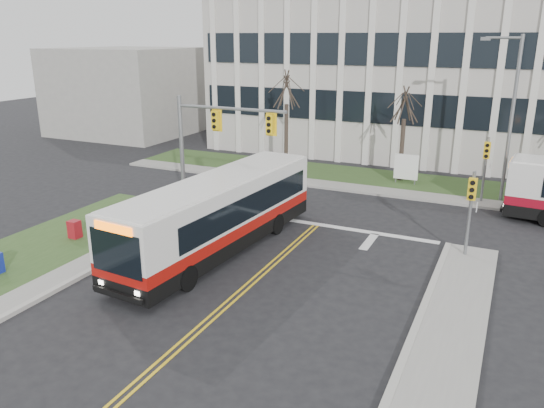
{
  "coord_description": "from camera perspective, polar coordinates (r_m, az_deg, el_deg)",
  "views": [
    {
      "loc": [
        8.56,
        -15.61,
        9.12
      ],
      "look_at": [
        -0.87,
        4.63,
        2.0
      ],
      "focal_mm": 35.0,
      "sensor_mm": 36.0,
      "label": 1
    }
  ],
  "objects": [
    {
      "name": "signal_pole_near",
      "position": [
        23.5,
        20.6,
        0.17
      ],
      "size": [
        0.34,
        0.39,
        3.8
      ],
      "color": "slate",
      "rests_on": "ground"
    },
    {
      "name": "tree_left",
      "position": [
        36.81,
        1.58,
        12.06
      ],
      "size": [
        1.8,
        1.8,
        7.7
      ],
      "color": "#42352B",
      "rests_on": "ground"
    },
    {
      "name": "bus_main",
      "position": [
        23.22,
        -5.73,
        -1.28
      ],
      "size": [
        3.59,
        12.24,
        3.22
      ],
      "primitive_type": null,
      "rotation": [
        0.0,
        0.0,
        -0.08
      ],
      "color": "silver",
      "rests_on": "ground"
    },
    {
      "name": "directory_sign",
      "position": [
        34.59,
        14.23,
        3.85
      ],
      "size": [
        1.5,
        0.12,
        2.0
      ],
      "color": "slate",
      "rests_on": "ground"
    },
    {
      "name": "sidewalk_cross",
      "position": [
        32.31,
        17.62,
        0.57
      ],
      "size": [
        44.0,
        1.6,
        0.14
      ],
      "primitive_type": "cube",
      "color": "#9E9B93",
      "rests_on": "ground"
    },
    {
      "name": "tree_mid",
      "position": [
        34.7,
        14.11,
        10.15
      ],
      "size": [
        1.8,
        1.8,
        6.82
      ],
      "color": "#42352B",
      "rests_on": "ground"
    },
    {
      "name": "streetlight",
      "position": [
        32.06,
        24.15,
        9.13
      ],
      "size": [
        2.15,
        0.25,
        9.2
      ],
      "color": "slate",
      "rests_on": "ground"
    },
    {
      "name": "newspaper_box_red",
      "position": [
        26.29,
        -20.46,
        -2.68
      ],
      "size": [
        0.52,
        0.47,
        0.95
      ],
      "primitive_type": "cube",
      "rotation": [
        0.0,
        0.0,
        -0.04
      ],
      "color": "maroon",
      "rests_on": "ground"
    },
    {
      "name": "ground",
      "position": [
        20.0,
        -3.4,
        -9.47
      ],
      "size": [
        120.0,
        120.0,
        0.0
      ],
      "primitive_type": "plane",
      "color": "black",
      "rests_on": "ground"
    },
    {
      "name": "building_annex",
      "position": [
        54.33,
        -14.99,
        11.69
      ],
      "size": [
        12.0,
        12.0,
        8.0
      ],
      "primitive_type": "cube",
      "color": "#9E9B93",
      "rests_on": "ground"
    },
    {
      "name": "signal_pole_far",
      "position": [
        31.74,
        22.01,
        4.35
      ],
      "size": [
        0.34,
        0.39,
        3.8
      ],
      "color": "slate",
      "rests_on": "ground"
    },
    {
      "name": "office_building",
      "position": [
        45.86,
        20.99,
        12.65
      ],
      "size": [
        40.0,
        16.0,
        12.0
      ],
      "primitive_type": "cube",
      "color": "#B3ADA5",
      "rests_on": "ground"
    },
    {
      "name": "building_lawn",
      "position": [
        34.99,
        18.27,
        1.77
      ],
      "size": [
        44.0,
        5.0,
        0.12
      ],
      "primitive_type": "cube",
      "color": "#334E21",
      "rests_on": "ground"
    },
    {
      "name": "mast_arm_signal",
      "position": [
        27.26,
        -6.87,
        7.29
      ],
      "size": [
        6.11,
        0.38,
        6.2
      ],
      "color": "slate",
      "rests_on": "ground"
    }
  ]
}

